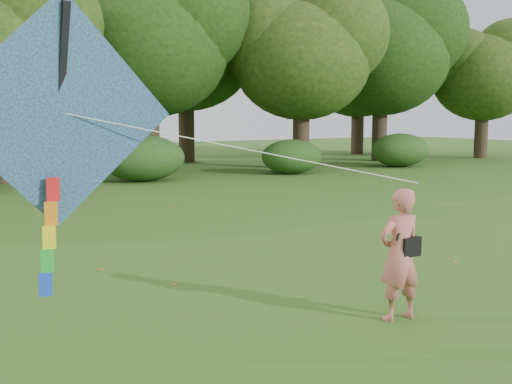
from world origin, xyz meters
TOP-DOWN VIEW (x-y plane):
  - ground at (0.00, 0.00)m, footprint 100.00×100.00m
  - man_kite_flyer at (-0.64, -0.58)m, footprint 0.68×0.47m
  - crossbody_bag at (-0.52, -0.61)m, footprint 0.43×0.20m
  - flying_kite at (-4.82, 0.26)m, footprint 5.72×1.21m
  - tree_line at (1.67, 22.88)m, footprint 54.70×15.30m
  - shrub_band at (-0.72, 17.60)m, footprint 39.15×3.22m
  - fallen_leaves at (0.81, 4.24)m, footprint 8.91×15.15m

SIDE VIEW (x-z plane):
  - ground at x=0.00m, z-range 0.00..0.00m
  - fallen_leaves at x=0.81m, z-range 0.00..0.01m
  - shrub_band at x=-0.72m, z-range -0.08..1.79m
  - man_kite_flyer at x=-0.64m, z-range 0.00..1.78m
  - crossbody_bag at x=-0.52m, z-range 0.65..1.36m
  - flying_kite at x=-4.82m, z-range 1.10..4.35m
  - tree_line at x=1.67m, z-range 0.86..10.35m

